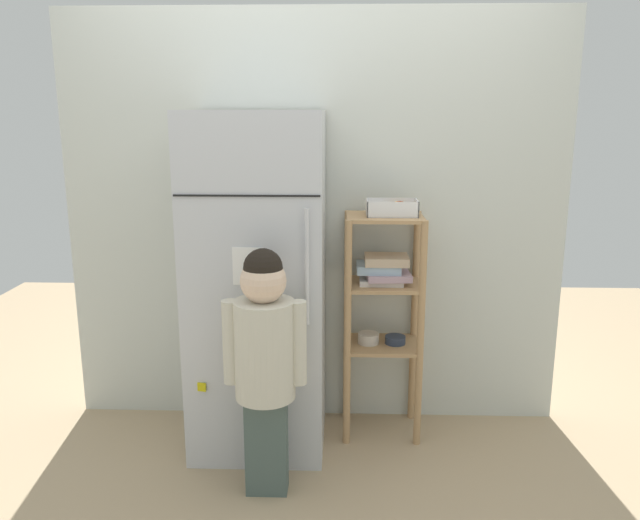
% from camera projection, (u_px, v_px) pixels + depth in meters
% --- Properties ---
extents(ground_plane, '(6.00, 6.00, 0.00)m').
position_uv_depth(ground_plane, '(312.00, 442.00, 3.27)').
color(ground_plane, tan).
extents(kitchen_wall_back, '(2.62, 0.03, 2.17)m').
position_uv_depth(kitchen_wall_back, '(315.00, 223.00, 3.35)').
color(kitchen_wall_back, silver).
rests_on(kitchen_wall_back, ground).
extents(refrigerator, '(0.65, 0.61, 1.67)m').
position_uv_depth(refrigerator, '(258.00, 285.00, 3.10)').
color(refrigerator, silver).
rests_on(refrigerator, ground).
extents(child_standing, '(0.36, 0.27, 1.11)m').
position_uv_depth(child_standing, '(265.00, 349.00, 2.70)').
color(child_standing, '#495A55').
rests_on(child_standing, ground).
extents(pantry_shelf_unit, '(0.40, 0.32, 1.16)m').
position_uv_depth(pantry_shelf_unit, '(383.00, 297.00, 3.23)').
color(pantry_shelf_unit, tan).
rests_on(pantry_shelf_unit, ground).
extents(fruit_bin, '(0.25, 0.15, 0.08)m').
position_uv_depth(fruit_bin, '(395.00, 209.00, 3.11)').
color(fruit_bin, white).
rests_on(fruit_bin, pantry_shelf_unit).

